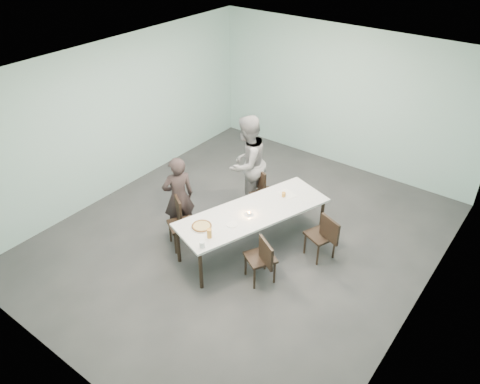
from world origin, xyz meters
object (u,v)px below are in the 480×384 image
Objects in this scene: table at (253,214)px; tealight at (249,214)px; beer_glass at (209,233)px; water_tumbler at (202,244)px; chair_near_left at (180,219)px; chair_far_left at (262,189)px; chair_far_right at (324,234)px; amber_tumbler at (284,195)px; pizza at (202,226)px; chair_near_right at (263,257)px; diner_near at (178,197)px; diner_far at (247,163)px; side_plate at (232,224)px.

table is 0.15m from tealight.
beer_glass reaches higher than water_tumbler.
chair_near_left is 5.80× the size of beer_glass.
table is 3.16× the size of chair_far_left.
chair_far_right is 1.26m from tealight.
tealight is 0.81m from amber_tumbler.
chair_far_right is 2.56× the size of pizza.
amber_tumbler is at bearing 78.59° from tealight.
beer_glass is at bearing 12.27° from chair_near_left.
pizza is at bearing -110.23° from amber_tumbler.
pizza is (-1.01, -0.23, 0.27)m from chair_near_right.
diner_near is 16.87× the size of water_tumbler.
table is 3.16× the size of chair_near_right.
chair_near_right is at bearing 114.16° from diner_near.
chair_far_left reaches higher than water_tumbler.
chair_near_right is 0.83m from tealight.
diner_far is at bearing 110.29° from beer_glass.
chair_near_left and chair_far_right have the same top height.
pizza is at bearing 14.63° from diner_far.
chair_far_right reaches higher than water_tumbler.
water_tumbler reaches higher than tealight.
table is 30.57× the size of water_tumbler.
chair_far_left is 1.65m from chair_far_right.
diner_far is (-0.36, 0.01, 0.43)m from chair_far_left.
chair_far_left is 0.47× the size of diner_far.
tealight is at bearing 86.07° from water_tumbler.
chair_near_right is 1.07m from pizza.
water_tumbler reaches higher than table.
tealight is (0.84, -1.09, -0.16)m from diner_far.
chair_near_right is at bearing 88.03° from chair_far_right.
water_tumbler is at bearing -48.24° from pizza.
side_plate is 2.00× the size of water_tumbler.
chair_near_right is 1.17m from chair_far_right.
chair_far_left is 1.00× the size of chair_near_right.
diner_far is at bearing 127.74° from tealight.
tealight is at bearing -87.72° from table.
chair_far_left is at bearing 106.35° from side_plate.
table is 0.51m from side_plate.
chair_near_left is 0.57× the size of diner_near.
chair_near_left is 0.39m from diner_near.
chair_near_left is at bearing 31.37° from chair_near_right.
table is 15.29× the size of side_plate.
side_plate is at bearing 21.17° from chair_near_right.
water_tumbler is (-0.02, -0.69, 0.04)m from side_plate.
diner_far is 5.48× the size of pizza.
chair_far_left reaches higher than amber_tumbler.
pizza reaches higher than side_plate.
diner_far reaches higher than chair_far_right.
beer_glass is at bearing -55.89° from chair_far_left.
side_plate is (0.43, -1.46, 0.25)m from chair_far_left.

